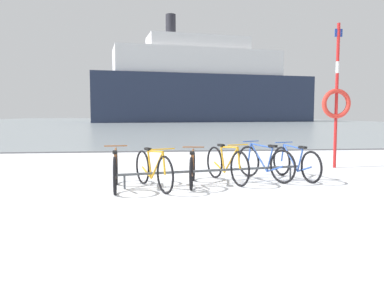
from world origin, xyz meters
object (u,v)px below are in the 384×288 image
(bicycle_1, at_px, (153,170))
(bicycle_5, at_px, (295,163))
(bicycle_4, at_px, (264,163))
(bicycle_2, at_px, (192,169))
(bicycle_3, at_px, (227,164))
(ferry_ship, at_px, (201,87))
(bicycle_0, at_px, (116,170))
(rescue_post, at_px, (336,100))

(bicycle_1, xyz_separation_m, bicycle_5, (3.11, 0.75, -0.01))
(bicycle_1, height_order, bicycle_4, bicycle_4)
(bicycle_2, bearing_deg, bicycle_4, 15.39)
(bicycle_3, xyz_separation_m, bicycle_4, (0.87, 0.18, -0.00))
(bicycle_4, bearing_deg, ferry_ship, 84.13)
(bicycle_5, bearing_deg, bicycle_0, -169.36)
(bicycle_1, relative_size, bicycle_5, 0.98)
(bicycle_1, relative_size, bicycle_3, 0.98)
(bicycle_5, bearing_deg, rescue_post, 42.87)
(rescue_post, bearing_deg, bicycle_5, -137.13)
(bicycle_0, distance_m, bicycle_4, 3.20)
(bicycle_3, relative_size, bicycle_5, 1.00)
(bicycle_0, distance_m, rescue_post, 6.15)
(bicycle_0, bearing_deg, bicycle_3, 12.96)
(bicycle_1, relative_size, bicycle_4, 1.06)
(rescue_post, xyz_separation_m, ferry_ship, (3.59, 56.69, 4.36))
(bicycle_3, distance_m, ferry_ship, 59.16)
(bicycle_0, xyz_separation_m, bicycle_1, (0.71, -0.03, 0.01))
(bicycle_3, xyz_separation_m, bicycle_5, (1.58, 0.20, -0.02))
(bicycle_0, xyz_separation_m, bicycle_5, (3.83, 0.72, -0.00))
(bicycle_3, height_order, ferry_ship, ferry_ship)
(bicycle_1, height_order, bicycle_2, bicycle_1)
(bicycle_2, height_order, bicycle_3, bicycle_3)
(bicycle_4, relative_size, ferry_ship, 0.04)
(bicycle_0, relative_size, bicycle_3, 1.01)
(bicycle_2, xyz_separation_m, bicycle_4, (1.62, 0.45, 0.04))
(bicycle_2, distance_m, ferry_ship, 59.51)
(rescue_post, relative_size, ferry_ship, 0.10)
(bicycle_2, bearing_deg, ferry_ship, 82.61)
(bicycle_4, bearing_deg, bicycle_5, 1.50)
(bicycle_0, distance_m, ferry_ship, 59.97)
(bicycle_3, distance_m, bicycle_4, 0.89)
(bicycle_0, xyz_separation_m, rescue_post, (5.53, 2.30, 1.43))
(bicycle_2, distance_m, bicycle_4, 1.68)
(ferry_ship, bearing_deg, bicycle_4, -95.87)
(bicycle_0, bearing_deg, bicycle_1, -2.61)
(bicycle_1, bearing_deg, rescue_post, 25.83)
(bicycle_1, distance_m, bicycle_3, 1.63)
(ferry_ship, bearing_deg, bicycle_2, -97.39)
(bicycle_1, xyz_separation_m, bicycle_4, (2.41, 0.73, 0.00))
(bicycle_5, bearing_deg, bicycle_4, -178.50)
(bicycle_2, xyz_separation_m, ferry_ship, (7.62, 58.74, 5.82))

